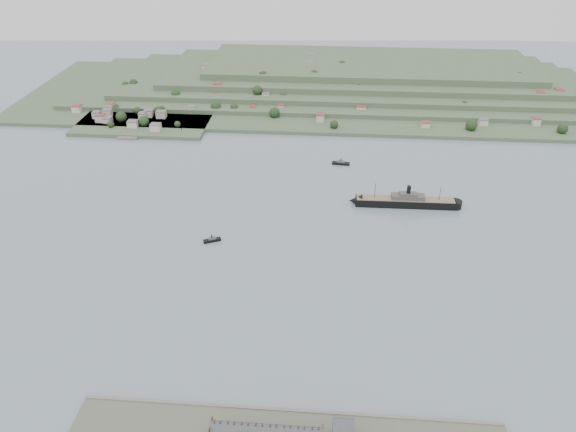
{
  "coord_description": "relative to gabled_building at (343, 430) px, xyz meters",
  "views": [
    {
      "loc": [
        15.39,
        -349.26,
        239.15
      ],
      "look_at": [
        -15.4,
        30.0,
        14.09
      ],
      "focal_mm": 35.0,
      "sensor_mm": 36.0,
      "label": 1
    }
  ],
  "objects": [
    {
      "name": "ferry_east",
      "position": [
        -0.71,
        322.36,
        -6.61
      ],
      "size": [
        17.84,
        6.83,
        6.52
      ],
      "color": "black",
      "rests_on": "ground"
    },
    {
      "name": "gabled_building",
      "position": [
        0.0,
        0.0,
        0.0
      ],
      "size": [
        10.4,
        10.18,
        14.09
      ],
      "color": "#462519",
      "rests_on": "ground"
    },
    {
      "name": "ground",
      "position": [
        -27.5,
        164.0,
        -8.19
      ],
      "size": [
        1400.0,
        1400.0,
        0.0
      ],
      "primitive_type": "plane",
      "color": "slate",
      "rests_on": "ground"
    },
    {
      "name": "ferry_west",
      "position": [
        -177.69,
        389.0,
        -6.71
      ],
      "size": [
        16.91,
        8.56,
        6.11
      ],
      "color": "black",
      "rests_on": "ground"
    },
    {
      "name": "tugboat",
      "position": [
        -100.51,
        174.16,
        -6.69
      ],
      "size": [
        13.9,
        8.88,
        6.12
      ],
      "color": "black",
      "rests_on": "ground"
    },
    {
      "name": "steamship",
      "position": [
        52.12,
        243.21,
        -3.91
      ],
      "size": [
        96.49,
        12.08,
        23.17
      ],
      "color": "black",
      "rests_on": "ground"
    },
    {
      "name": "far_peninsula",
      "position": [
        0.41,
        557.1,
        3.69
      ],
      "size": [
        760.0,
        309.0,
        30.0
      ],
      "color": "#405438",
      "rests_on": "ground"
    }
  ]
}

